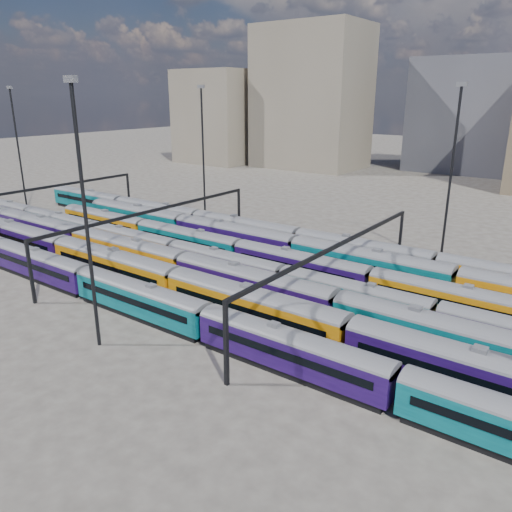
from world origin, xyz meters
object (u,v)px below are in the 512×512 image
Objects in this scene: rake_1 at (350,333)px; rake_2 at (127,250)px; mast_2 at (85,209)px; rake_0 at (291,347)px.

rake_2 is at bearing 172.37° from rake_1.
rake_1 is 5.27× the size of mast_2.
rake_0 is 0.89× the size of rake_2.
rake_1 is 37.67m from rake_2.
rake_2 is 6.07× the size of mast_2.
rake_1 is 27.11m from mast_2.
rake_1 is at bearing 28.99° from mast_2.
rake_1 is (3.31, 5.00, 0.35)m from rake_0.
rake_1 is at bearing 56.50° from rake_0.
rake_0 is at bearing 20.88° from mast_2.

